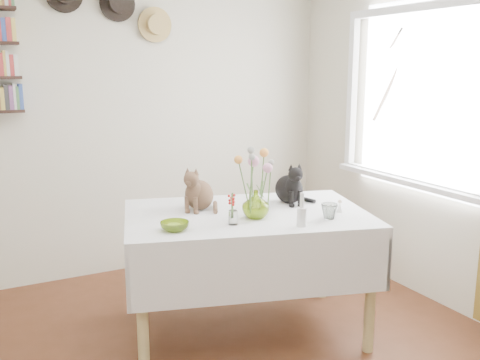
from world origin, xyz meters
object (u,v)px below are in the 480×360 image
dining_table (247,242)px  tabby_cat (199,187)px  black_cat (289,182)px  flower_vase (256,204)px

dining_table → tabby_cat: 0.47m
black_cat → flower_vase: (-0.39, -0.23, -0.06)m
dining_table → flower_vase: flower_vase is taller
dining_table → black_cat: 0.52m
tabby_cat → black_cat: 0.62m
tabby_cat → black_cat: bearing=37.1°
dining_table → flower_vase: 0.32m
dining_table → black_cat: (0.37, 0.09, 0.34)m
tabby_cat → dining_table: bearing=5.9°
dining_table → flower_vase: bearing=-95.4°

